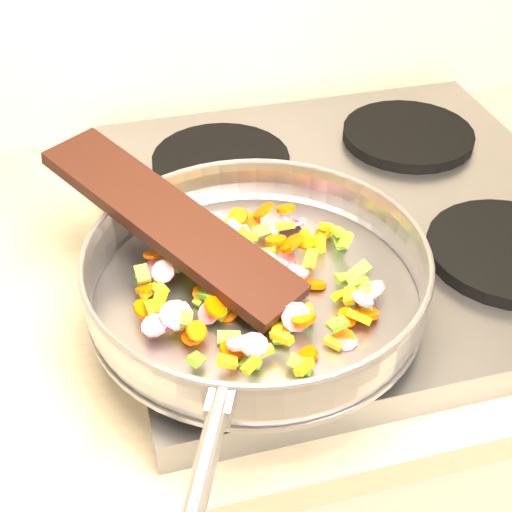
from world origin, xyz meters
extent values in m
cube|color=#939399|center=(-0.70, 1.67, 0.92)|extent=(0.60, 0.60, 0.04)
cylinder|color=black|center=(-0.84, 1.52, 0.95)|extent=(0.19, 0.19, 0.02)
cylinder|color=black|center=(-0.56, 1.52, 0.95)|extent=(0.19, 0.19, 0.02)
cylinder|color=black|center=(-0.84, 1.81, 0.95)|extent=(0.19, 0.19, 0.02)
cylinder|color=black|center=(-0.56, 1.81, 0.95)|extent=(0.19, 0.19, 0.02)
cylinder|color=#9E9EA5|center=(-0.87, 1.52, 0.96)|extent=(0.35, 0.35, 0.01)
torus|color=#9E9EA5|center=(-0.87, 1.52, 0.99)|extent=(0.40, 0.40, 0.06)
torus|color=#9E9EA5|center=(-0.87, 1.52, 1.02)|extent=(0.36, 0.36, 0.01)
cylinder|color=#9E9EA5|center=(-0.98, 1.27, 1.01)|extent=(0.09, 0.18, 0.02)
cube|color=#9E9EA5|center=(-0.94, 1.35, 1.01)|extent=(0.03, 0.04, 0.02)
cube|color=#6BA724|center=(-0.89, 1.58, 0.98)|extent=(0.02, 0.02, 0.01)
cube|color=yellow|center=(-0.82, 1.57, 0.97)|extent=(0.02, 0.02, 0.02)
cylinder|color=#BC1249|center=(-0.97, 1.57, 0.97)|extent=(0.03, 0.04, 0.02)
cube|color=#6BA724|center=(-0.93, 1.58, 0.97)|extent=(0.02, 0.02, 0.01)
cylinder|color=#E75600|center=(-0.91, 1.54, 0.97)|extent=(0.02, 0.03, 0.02)
cylinder|color=#E75600|center=(-0.86, 1.62, 0.98)|extent=(0.03, 0.03, 0.02)
cube|color=#6BA724|center=(-0.77, 1.50, 0.97)|extent=(0.02, 0.01, 0.01)
cube|color=#6BA724|center=(-0.87, 1.47, 0.97)|extent=(0.02, 0.02, 0.01)
cube|color=#6BA724|center=(-0.90, 1.42, 0.97)|extent=(0.02, 0.02, 0.01)
cube|color=yellow|center=(-0.88, 1.63, 0.97)|extent=(0.03, 0.02, 0.01)
cylinder|color=#E75600|center=(-0.82, 1.56, 0.99)|extent=(0.04, 0.04, 0.02)
cube|color=#6BA724|center=(-0.88, 1.50, 0.98)|extent=(0.02, 0.02, 0.01)
cube|color=yellow|center=(-0.90, 1.59, 0.98)|extent=(0.02, 0.02, 0.02)
cylinder|color=#E75600|center=(-0.92, 1.48, 0.98)|extent=(0.03, 0.03, 0.02)
cube|color=#6BA724|center=(-0.94, 1.55, 0.98)|extent=(0.02, 0.02, 0.02)
cube|color=yellow|center=(-0.94, 1.60, 0.97)|extent=(0.03, 0.01, 0.02)
cube|color=#6BA724|center=(-0.87, 1.55, 0.97)|extent=(0.02, 0.02, 0.01)
cylinder|color=#E75600|center=(-0.80, 1.51, 0.96)|extent=(0.04, 0.04, 0.02)
cube|color=#6BA724|center=(-0.95, 1.47, 0.99)|extent=(0.02, 0.02, 0.01)
cylinder|color=#BC1249|center=(-0.76, 1.48, 0.97)|extent=(0.04, 0.04, 0.03)
cylinder|color=#E75600|center=(-0.94, 1.46, 0.98)|extent=(0.03, 0.02, 0.02)
cube|color=#6BA724|center=(-0.76, 1.47, 0.98)|extent=(0.02, 0.02, 0.02)
cylinder|color=#E75600|center=(-0.88, 1.52, 0.98)|extent=(0.03, 0.03, 0.02)
cube|color=yellow|center=(-0.86, 1.59, 0.98)|extent=(0.02, 0.02, 0.02)
cube|color=yellow|center=(-0.98, 1.54, 0.97)|extent=(0.02, 0.02, 0.01)
cylinder|color=#E75600|center=(-0.87, 1.56, 0.98)|extent=(0.04, 0.04, 0.01)
cube|color=#6BA724|center=(-0.88, 1.58, 0.98)|extent=(0.02, 0.02, 0.01)
cube|color=#6BA724|center=(-0.77, 1.46, 0.97)|extent=(0.02, 0.02, 0.01)
cylinder|color=#E75600|center=(-0.92, 1.52, 0.97)|extent=(0.03, 0.03, 0.01)
cube|color=yellow|center=(-0.86, 1.45, 0.97)|extent=(0.02, 0.03, 0.02)
cube|color=yellow|center=(-0.89, 1.42, 0.98)|extent=(0.02, 0.01, 0.01)
cylinder|color=#BC1249|center=(-0.90, 1.43, 0.98)|extent=(0.03, 0.03, 0.02)
cylinder|color=#E75600|center=(-0.80, 1.62, 0.99)|extent=(0.03, 0.03, 0.02)
cylinder|color=#BC1249|center=(-0.96, 1.48, 0.98)|extent=(0.05, 0.05, 0.02)
cylinder|color=#BC1249|center=(-0.80, 1.61, 0.97)|extent=(0.05, 0.05, 0.02)
cylinder|color=#E75600|center=(-0.96, 1.59, 0.98)|extent=(0.03, 0.03, 0.01)
cylinder|color=#BC1249|center=(-0.80, 1.42, 0.97)|extent=(0.03, 0.03, 0.01)
cube|color=#6BA724|center=(-0.75, 1.49, 0.97)|extent=(0.02, 0.02, 0.01)
cylinder|color=#E75600|center=(-0.90, 1.62, 0.97)|extent=(0.04, 0.03, 0.02)
cube|color=yellow|center=(-0.85, 1.39, 0.97)|extent=(0.02, 0.02, 0.01)
cube|color=#6BA724|center=(-0.92, 1.52, 0.97)|extent=(0.03, 0.02, 0.01)
cylinder|color=#E75600|center=(-0.98, 1.51, 0.97)|extent=(0.03, 0.04, 0.02)
cube|color=yellow|center=(-0.92, 1.56, 0.97)|extent=(0.02, 0.02, 0.02)
cylinder|color=#BC1249|center=(-0.86, 1.57, 0.97)|extent=(0.04, 0.04, 0.01)
cube|color=yellow|center=(-0.91, 1.60, 0.97)|extent=(0.01, 0.02, 0.01)
cylinder|color=#BC1249|center=(-0.82, 1.52, 0.98)|extent=(0.03, 0.03, 0.01)
cube|color=#6BA724|center=(-0.81, 1.43, 0.98)|extent=(0.02, 0.02, 0.01)
cylinder|color=#E75600|center=(-0.84, 1.44, 0.98)|extent=(0.03, 0.03, 0.02)
cube|color=#6BA724|center=(-0.98, 1.50, 0.98)|extent=(0.01, 0.02, 0.01)
cylinder|color=#E75600|center=(-0.80, 1.56, 0.98)|extent=(0.03, 0.03, 0.00)
cylinder|color=#E75600|center=(-0.79, 1.45, 0.97)|extent=(0.03, 0.03, 0.02)
cylinder|color=#E75600|center=(-0.84, 1.49, 0.97)|extent=(0.03, 0.03, 0.02)
cube|color=yellow|center=(-0.96, 1.49, 0.98)|extent=(0.02, 0.03, 0.02)
cylinder|color=#BC1249|center=(-0.96, 1.55, 0.99)|extent=(0.03, 0.03, 0.02)
cube|color=#6BA724|center=(-0.75, 1.57, 0.98)|extent=(0.01, 0.02, 0.01)
cube|color=#6BA724|center=(-0.92, 1.51, 0.98)|extent=(0.02, 0.03, 0.02)
cube|color=#6BA724|center=(-0.91, 1.48, 0.97)|extent=(0.02, 0.02, 0.01)
cube|color=#6BA724|center=(-0.88, 1.51, 0.97)|extent=(0.01, 0.02, 0.01)
cylinder|color=#E75600|center=(-0.90, 1.49, 0.97)|extent=(0.02, 0.03, 0.02)
cube|color=#6BA724|center=(-0.75, 1.51, 0.97)|extent=(0.03, 0.02, 0.02)
cube|color=yellow|center=(-0.78, 1.47, 0.98)|extent=(0.02, 0.02, 0.01)
cube|color=#6BA724|center=(-0.90, 1.63, 0.99)|extent=(0.02, 0.02, 0.01)
cube|color=yellow|center=(-0.78, 1.44, 0.98)|extent=(0.03, 0.02, 0.02)
cylinder|color=#BC1249|center=(-0.85, 1.54, 0.98)|extent=(0.04, 0.03, 0.02)
cube|color=#6BA724|center=(-0.75, 1.55, 0.98)|extent=(0.02, 0.02, 0.02)
cylinder|color=#E75600|center=(-0.91, 1.61, 0.97)|extent=(0.03, 0.03, 0.02)
cube|color=#6BA724|center=(-0.91, 1.45, 0.97)|extent=(0.03, 0.02, 0.01)
cylinder|color=#BC1249|center=(-0.92, 1.49, 0.97)|extent=(0.03, 0.03, 0.02)
cube|color=#6BA724|center=(-0.95, 1.43, 0.98)|extent=(0.02, 0.02, 0.02)
cylinder|color=#E75600|center=(-0.98, 1.54, 0.97)|extent=(0.02, 0.02, 0.02)
cylinder|color=#E75600|center=(-0.89, 1.54, 0.98)|extent=(0.03, 0.03, 0.02)
cube|color=yellow|center=(-0.90, 1.40, 0.98)|extent=(0.02, 0.02, 0.01)
cylinder|color=#E75600|center=(-0.77, 1.59, 0.97)|extent=(0.03, 0.03, 0.02)
cylinder|color=#E75600|center=(-0.94, 1.46, 0.97)|extent=(0.04, 0.04, 0.02)
cube|color=#6BA724|center=(-0.86, 1.40, 0.97)|extent=(0.03, 0.02, 0.02)
cube|color=#6BA724|center=(-0.75, 1.57, 0.97)|extent=(0.01, 0.02, 0.01)
cube|color=yellow|center=(-0.89, 1.62, 0.99)|extent=(0.02, 0.02, 0.02)
cube|color=yellow|center=(-0.85, 1.55, 0.98)|extent=(0.02, 0.02, 0.02)
cube|color=#6BA724|center=(-0.80, 1.53, 0.98)|extent=(0.02, 0.03, 0.02)
cube|color=#6BA724|center=(-0.97, 1.53, 0.98)|extent=(0.02, 0.02, 0.01)
cylinder|color=#BC1249|center=(-0.90, 1.57, 0.97)|extent=(0.04, 0.04, 0.01)
cube|color=yellow|center=(-0.92, 1.42, 0.98)|extent=(0.02, 0.01, 0.02)
cube|color=#6BA724|center=(-0.91, 1.61, 0.98)|extent=(0.02, 0.02, 0.01)
cube|color=#6BA724|center=(-0.81, 1.60, 0.98)|extent=(0.02, 0.02, 0.01)
cylinder|color=#BC1249|center=(-0.86, 1.61, 0.98)|extent=(0.04, 0.04, 0.02)
cylinder|color=#E75600|center=(-0.77, 1.45, 0.97)|extent=(0.03, 0.03, 0.02)
cube|color=#6BA724|center=(-0.84, 1.59, 0.98)|extent=(0.02, 0.02, 0.02)
cylinder|color=#E75600|center=(-0.84, 1.63, 0.97)|extent=(0.04, 0.03, 0.03)
cube|color=yellow|center=(-0.79, 1.48, 0.97)|extent=(0.02, 0.02, 0.02)
cube|color=yellow|center=(-0.83, 1.50, 0.98)|extent=(0.01, 0.02, 0.01)
cylinder|color=#E75600|center=(-0.84, 1.41, 0.97)|extent=(0.02, 0.03, 0.02)
cube|color=#6BA724|center=(-0.98, 1.57, 0.97)|extent=(0.02, 0.02, 0.01)
cube|color=yellow|center=(-0.77, 1.47, 0.98)|extent=(0.02, 0.02, 0.01)
cube|color=#6BA724|center=(-0.95, 1.49, 0.98)|extent=(0.02, 0.02, 0.01)
cube|color=#6BA724|center=(-0.83, 1.46, 0.97)|extent=(0.02, 0.02, 0.01)
cube|color=#6BA724|center=(-0.86, 1.61, 0.97)|extent=(0.02, 0.02, 0.02)
cube|color=#6BA724|center=(-0.94, 1.61, 0.98)|extent=(0.02, 0.03, 0.01)
cube|color=yellow|center=(-0.78, 1.56, 0.98)|extent=(0.02, 0.02, 0.02)
cube|color=#6BA724|center=(-0.85, 1.59, 0.98)|extent=(0.01, 0.02, 0.01)
cube|color=#6BA724|center=(-0.87, 1.57, 0.99)|extent=(0.02, 0.02, 0.01)
cylinder|color=#BC1249|center=(-0.83, 1.55, 0.97)|extent=(0.03, 0.04, 0.02)
cube|color=yellow|center=(-0.82, 1.42, 0.97)|extent=(0.02, 0.02, 0.01)
cylinder|color=#E75600|center=(-0.80, 1.43, 0.97)|extent=(0.03, 0.03, 0.02)
cylinder|color=#BC1249|center=(-0.84, 1.45, 0.98)|extent=(0.04, 0.03, 0.03)
cube|color=#6BA724|center=(-0.98, 1.56, 0.98)|extent=(0.02, 0.02, 0.01)
cylinder|color=#E75600|center=(-0.88, 1.59, 0.97)|extent=(0.04, 0.03, 0.03)
cube|color=yellow|center=(-0.97, 1.55, 0.97)|extent=(0.02, 0.02, 0.01)
cylinder|color=#BC1249|center=(-0.93, 1.62, 0.98)|extent=(0.04, 0.04, 0.03)
cube|color=yellow|center=(-0.97, 1.51, 0.98)|extent=(0.02, 0.03, 0.02)
cylinder|color=#BC1249|center=(-0.89, 1.42, 0.99)|extent=(0.04, 0.04, 0.01)
cube|color=yellow|center=(-0.87, 1.53, 0.97)|extent=(0.02, 0.02, 0.02)
cylinder|color=#E75600|center=(-0.83, 1.58, 0.98)|extent=(0.03, 0.03, 0.01)
cube|color=yellow|center=(-0.87, 1.42, 0.99)|extent=(0.02, 0.03, 0.01)
cylinder|color=#BC1249|center=(-0.82, 1.56, 0.96)|extent=(0.03, 0.03, 0.02)
cylinder|color=#E75600|center=(-0.89, 1.56, 0.97)|extent=(0.03, 0.03, 0.02)
cube|color=#6BA724|center=(-0.86, 1.44, 0.97)|extent=(0.02, 0.02, 0.01)
cylinder|color=#E75600|center=(-0.84, 1.53, 0.97)|extent=(0.02, 0.02, 0.01)
cube|color=yellow|center=(-0.87, 1.50, 0.99)|extent=(0.01, 0.03, 0.01)
cylinder|color=#E75600|center=(-0.86, 1.50, 0.97)|extent=(0.04, 0.04, 0.02)
cylinder|color=#BC1249|center=(-0.90, 1.56, 0.97)|extent=(0.04, 0.04, 0.02)
cube|color=#6BA724|center=(-0.77, 1.49, 0.98)|extent=(0.01, 0.02, 0.02)
cube|color=#6BA724|center=(-0.87, 1.57, 0.97)|extent=(0.02, 0.02, 0.02)
cylinder|color=#BC1249|center=(-0.77, 1.46, 0.99)|extent=(0.03, 0.03, 0.02)
cube|color=yellow|center=(-0.79, 1.58, 0.97)|extent=(0.02, 0.03, 0.02)
cylinder|color=#BC1249|center=(-0.98, 1.48, 0.98)|extent=(0.04, 0.04, 0.01)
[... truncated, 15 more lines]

